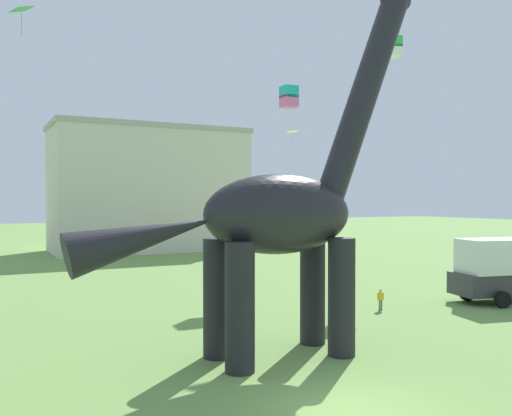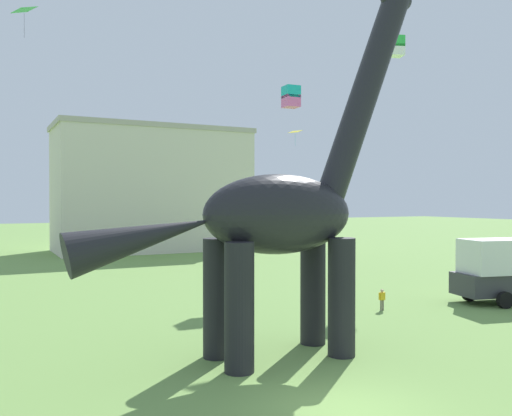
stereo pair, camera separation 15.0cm
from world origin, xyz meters
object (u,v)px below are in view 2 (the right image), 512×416
(kite_mid_right, at_px, (295,132))
(person_watching_child, at_px, (382,298))
(kite_high_left, at_px, (396,46))
(parked_box_truck, at_px, (508,269))
(kite_near_low, at_px, (291,97))
(dinosaur_sculpture, at_px, (278,214))
(kite_far_left, at_px, (24,10))

(kite_mid_right, bearing_deg, person_watching_child, -103.24)
(kite_mid_right, relative_size, kite_high_left, 0.82)
(parked_box_truck, bearing_deg, kite_near_low, 131.81)
(dinosaur_sculpture, xyz_separation_m, person_watching_child, (8.00, 4.29, -4.08))
(dinosaur_sculpture, height_order, kite_high_left, kite_high_left)
(parked_box_truck, xyz_separation_m, kite_near_low, (-6.16, 11.08, 10.04))
(person_watching_child, relative_size, kite_high_left, 0.75)
(dinosaur_sculpture, height_order, parked_box_truck, dinosaur_sculpture)
(kite_mid_right, bearing_deg, kite_near_low, -125.56)
(kite_far_left, distance_m, kite_high_left, 23.45)
(dinosaur_sculpture, relative_size, kite_near_low, 9.64)
(dinosaur_sculpture, relative_size, parked_box_truck, 2.19)
(kite_near_low, height_order, kite_high_left, kite_high_left)
(dinosaur_sculpture, distance_m, kite_far_left, 22.45)
(kite_high_left, bearing_deg, kite_far_left, 166.84)
(dinosaur_sculpture, height_order, person_watching_child, dinosaur_sculpture)
(parked_box_truck, relative_size, kite_near_low, 4.41)
(person_watching_child, height_order, kite_high_left, kite_high_left)
(kite_near_low, bearing_deg, kite_high_left, -8.59)
(kite_mid_right, xyz_separation_m, kite_high_left, (5.50, -4.05, 5.63))
(kite_mid_right, bearing_deg, parked_box_truck, -73.71)
(parked_box_truck, relative_size, kite_far_left, 3.39)
(parked_box_truck, relative_size, kite_high_left, 4.46)
(kite_near_low, relative_size, kite_high_left, 1.01)
(person_watching_child, bearing_deg, kite_mid_right, 87.47)
(dinosaur_sculpture, distance_m, kite_near_low, 18.11)
(dinosaur_sculpture, relative_size, kite_mid_right, 11.89)
(kite_mid_right, bearing_deg, kite_far_left, 175.74)
(dinosaur_sculpture, bearing_deg, kite_mid_right, 39.23)
(kite_mid_right, distance_m, kite_near_low, 3.98)
(kite_far_left, bearing_deg, person_watching_child, -44.37)
(kite_mid_right, height_order, kite_high_left, kite_high_left)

